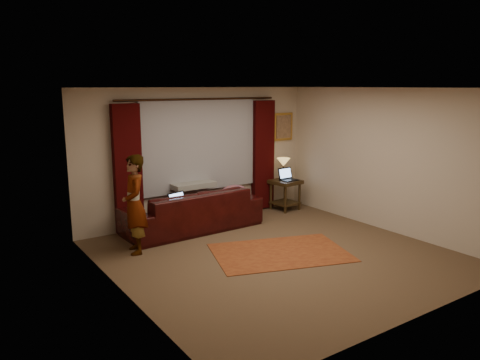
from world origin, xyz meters
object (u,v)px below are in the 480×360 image
at_px(sofa, 192,202).
at_px(tiffany_lamp, 283,169).
at_px(laptop_sofa, 181,201).
at_px(laptop_table, 289,174).
at_px(end_table, 285,195).
at_px(person, 135,204).

bearing_deg(sofa, tiffany_lamp, -175.67).
relative_size(laptop_sofa, laptop_table, 0.99).
distance_m(end_table, person, 3.76).
height_order(end_table, laptop_table, laptop_table).
relative_size(sofa, end_table, 3.96).
height_order(sofa, tiffany_lamp, tiffany_lamp).
bearing_deg(tiffany_lamp, end_table, -105.78).
bearing_deg(tiffany_lamp, person, -167.59).
xyz_separation_m(sofa, tiffany_lamp, (2.37, 0.25, 0.36)).
distance_m(laptop_sofa, person, 1.05).
bearing_deg(person, laptop_table, 112.51).
relative_size(sofa, tiffany_lamp, 5.58).
bearing_deg(person, end_table, 113.68).
relative_size(tiffany_lamp, person, 0.29).
relative_size(laptop_sofa, person, 0.24).
relative_size(sofa, laptop_table, 6.55).
xyz_separation_m(tiffany_lamp, laptop_table, (0.01, -0.19, -0.10)).
bearing_deg(end_table, laptop_table, -57.82).
xyz_separation_m(end_table, person, (-3.66, -0.70, 0.47)).
bearing_deg(laptop_sofa, end_table, -5.55).
xyz_separation_m(sofa, laptop_sofa, (-0.34, -0.24, 0.13)).
bearing_deg(sofa, laptop_table, 179.85).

